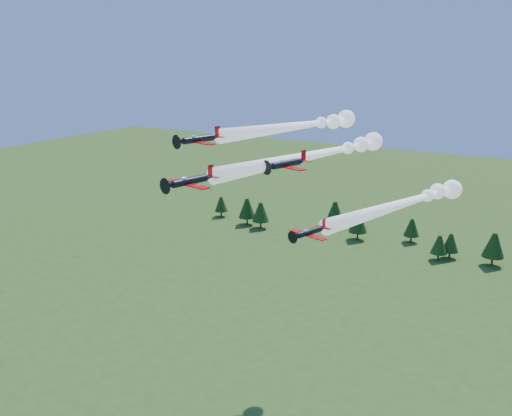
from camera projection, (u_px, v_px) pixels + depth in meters
The scene contains 5 objects.
plane_lead at pixel (318, 154), 101.60m from camera, with size 17.09×53.17×3.70m.
plane_left at pixel (300, 126), 109.37m from camera, with size 16.64×43.52×3.70m.
plane_right at pixel (408, 202), 100.11m from camera, with size 17.10×43.66×3.70m.
plane_slot at pixel (286, 164), 93.45m from camera, with size 8.57×9.51×3.01m.
treeline at pixel (455, 238), 182.36m from camera, with size 167.47×20.12×11.73m.
Camera 1 is at (44.79, -73.48, 64.85)m, focal length 40.00 mm.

